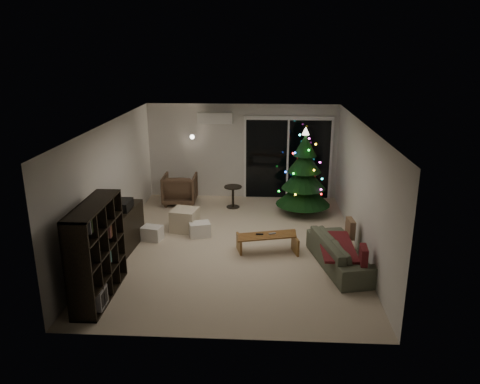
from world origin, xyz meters
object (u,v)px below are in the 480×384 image
(sofa, at_px, (342,253))
(coffee_table, at_px, (267,243))
(media_cabinet, at_px, (122,229))
(christmas_tree, at_px, (304,171))
(bookshelf, at_px, (85,251))
(armchair, at_px, (180,189))

(sofa, distance_m, coffee_table, 1.49)
(sofa, bearing_deg, media_cabinet, 69.09)
(sofa, height_order, christmas_tree, christmas_tree)
(media_cabinet, height_order, coffee_table, media_cabinet)
(sofa, bearing_deg, christmas_tree, -2.91)
(coffee_table, bearing_deg, christmas_tree, 54.94)
(bookshelf, bearing_deg, sofa, 25.90)
(armchair, height_order, sofa, armchair)
(media_cabinet, relative_size, armchair, 1.56)
(media_cabinet, bearing_deg, christmas_tree, 34.13)
(sofa, xyz_separation_m, coffee_table, (-1.38, 0.56, -0.10))
(armchair, xyz_separation_m, coffee_table, (2.25, -2.89, -0.20))
(bookshelf, height_order, armchair, bookshelf)
(media_cabinet, xyz_separation_m, christmas_tree, (3.79, 2.27, 0.65))
(media_cabinet, distance_m, sofa, 4.34)
(armchair, bearing_deg, bookshelf, 80.68)
(bookshelf, xyz_separation_m, armchair, (0.67, 4.75, -0.41))
(sofa, xyz_separation_m, christmas_tree, (-0.51, 2.86, 0.78))
(christmas_tree, bearing_deg, sofa, -79.89)
(bookshelf, distance_m, sofa, 4.52)
(bookshelf, bearing_deg, coffee_table, 41.54)
(media_cabinet, distance_m, armchair, 2.93)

